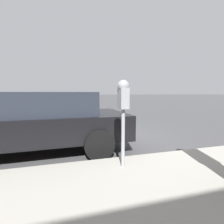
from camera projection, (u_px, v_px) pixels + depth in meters
name	position (u px, v px, depth m)	size (l,w,h in m)	color
ground_plane	(91.00, 138.00, 5.46)	(220.00, 220.00, 0.00)	#424244
parking_meter	(123.00, 101.00, 2.85)	(0.21, 0.19, 1.45)	gray
car_black	(35.00, 120.00, 4.13)	(2.24, 4.48, 1.42)	black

